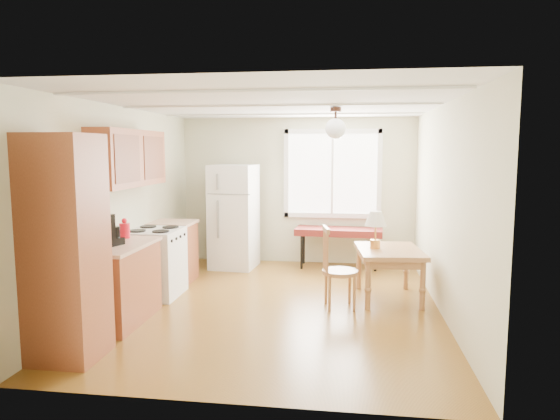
% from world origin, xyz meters
% --- Properties ---
extents(room_shell, '(4.60, 5.60, 2.62)m').
position_xyz_m(room_shell, '(0.00, 0.00, 1.25)').
color(room_shell, '#5C3913').
rests_on(room_shell, ground).
extents(kitchen_run, '(0.65, 3.40, 2.20)m').
position_xyz_m(kitchen_run, '(-1.72, -0.63, 0.84)').
color(kitchen_run, brown).
rests_on(kitchen_run, ground).
extents(window_unit, '(1.64, 0.05, 1.51)m').
position_xyz_m(window_unit, '(0.60, 2.47, 1.55)').
color(window_unit, white).
rests_on(window_unit, room_shell).
extents(pendant_light, '(0.26, 0.26, 0.40)m').
position_xyz_m(pendant_light, '(0.70, 0.40, 2.24)').
color(pendant_light, '#301C15').
rests_on(pendant_light, room_shell).
extents(refrigerator, '(0.76, 0.76, 1.71)m').
position_xyz_m(refrigerator, '(-1.00, 1.96, 0.86)').
color(refrigerator, white).
rests_on(refrigerator, ground).
extents(bench, '(1.46, 0.62, 0.66)m').
position_xyz_m(bench, '(0.73, 2.18, 0.59)').
color(bench, '#5E1816').
rests_on(bench, ground).
extents(dining_table, '(0.90, 1.14, 0.67)m').
position_xyz_m(dining_table, '(1.42, 0.48, 0.57)').
color(dining_table, '#956239').
rests_on(dining_table, ground).
extents(chair, '(0.47, 0.46, 1.01)m').
position_xyz_m(chair, '(0.70, -0.02, 0.58)').
color(chair, '#956239').
rests_on(chair, ground).
extents(table_lamp, '(0.28, 0.28, 0.49)m').
position_xyz_m(table_lamp, '(1.23, 0.48, 1.02)').
color(table_lamp, '#CB8E41').
rests_on(table_lamp, dining_table).
extents(coffee_maker, '(0.24, 0.28, 0.36)m').
position_xyz_m(coffee_maker, '(-1.72, -0.93, 1.03)').
color(coffee_maker, black).
rests_on(coffee_maker, kitchen_run).
extents(kettle, '(0.13, 0.13, 0.24)m').
position_xyz_m(kettle, '(-1.78, -0.46, 1.00)').
color(kettle, red).
rests_on(kettle, kitchen_run).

